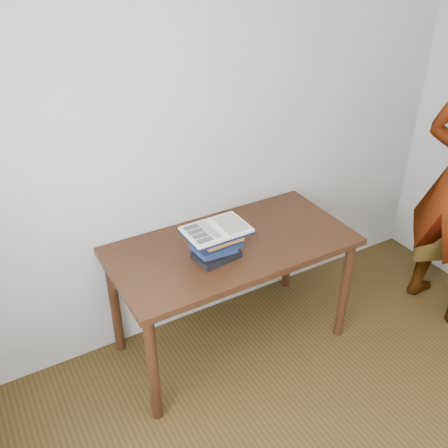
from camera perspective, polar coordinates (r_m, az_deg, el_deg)
desk at (r=2.99m, az=0.94°, el=-3.77°), size 1.45×0.72×0.78m
book_stack at (r=2.78m, az=-0.71°, el=-2.49°), size 0.28×0.19×0.16m
open_book at (r=2.74m, az=-0.88°, el=-0.69°), size 0.36×0.25×0.03m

